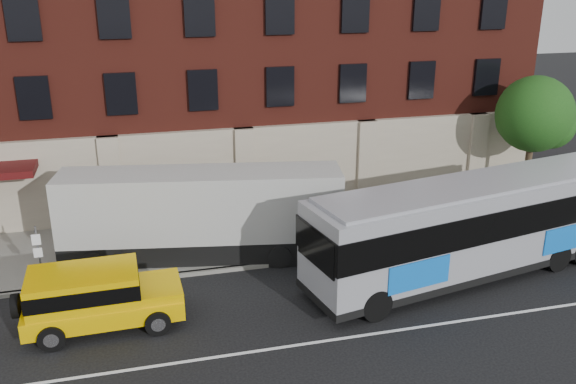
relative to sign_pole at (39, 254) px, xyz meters
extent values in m
plane|color=black|center=(8.50, -6.15, -1.45)|extent=(120.00, 120.00, 0.00)
cube|color=gray|center=(8.50, 2.85, -1.38)|extent=(60.00, 6.00, 0.15)
cube|color=gray|center=(8.50, -0.15, -1.38)|extent=(60.00, 0.25, 0.15)
cube|color=white|center=(8.50, -5.65, -1.45)|extent=(60.00, 0.12, 0.01)
cube|color=#5C1E15|center=(8.50, 10.85, 6.20)|extent=(30.00, 10.00, 15.00)
cube|color=#AFA38B|center=(8.50, 5.70, 0.70)|extent=(30.00, 0.35, 4.00)
cube|color=#AFA38B|center=(2.50, 5.60, 0.70)|extent=(0.90, 0.55, 4.00)
cube|color=#AFA38B|center=(8.50, 5.60, 0.70)|extent=(0.90, 0.55, 4.00)
cube|color=#AFA38B|center=(14.50, 5.60, 0.70)|extent=(0.90, 0.55, 4.00)
cube|color=#AFA38B|center=(20.50, 5.60, 0.70)|extent=(0.90, 0.55, 4.00)
cube|color=black|center=(-0.25, 5.77, 4.50)|extent=(1.30, 0.20, 1.80)
cube|color=black|center=(3.25, 5.77, 4.50)|extent=(1.30, 0.20, 1.80)
cube|color=black|center=(6.75, 5.77, 4.50)|extent=(1.30, 0.20, 1.80)
cube|color=black|center=(10.25, 5.77, 4.50)|extent=(1.30, 0.20, 1.80)
cube|color=black|center=(13.75, 5.77, 4.50)|extent=(1.30, 0.20, 1.80)
cube|color=black|center=(17.25, 5.77, 4.50)|extent=(1.30, 0.20, 1.80)
cube|color=black|center=(20.75, 5.77, 4.50)|extent=(1.30, 0.20, 1.80)
cube|color=black|center=(-0.25, 5.77, 7.70)|extent=(1.30, 0.20, 1.80)
cube|color=black|center=(3.25, 5.77, 7.70)|extent=(1.30, 0.20, 1.80)
cube|color=black|center=(6.75, 5.77, 7.70)|extent=(1.30, 0.20, 1.80)
cube|color=black|center=(10.25, 5.77, 7.70)|extent=(1.30, 0.20, 1.80)
cube|color=black|center=(13.75, 5.77, 7.70)|extent=(1.30, 0.20, 1.80)
cube|color=black|center=(17.25, 5.77, 7.70)|extent=(1.30, 0.20, 1.80)
cube|color=black|center=(20.75, 5.77, 7.70)|extent=(1.30, 0.20, 1.80)
cube|color=black|center=(-2.00, 5.63, 0.30)|extent=(2.60, 0.15, 2.80)
cube|color=black|center=(4.00, 5.63, 0.30)|extent=(2.60, 0.15, 2.80)
cube|color=black|center=(10.00, 5.63, 0.30)|extent=(2.60, 0.15, 2.80)
cube|color=black|center=(16.00, 5.63, 0.30)|extent=(2.60, 0.15, 2.80)
cylinder|color=slate|center=(0.00, 0.05, -0.20)|extent=(0.07, 0.07, 2.50)
cube|color=white|center=(0.00, -0.10, 0.60)|extent=(0.30, 0.03, 0.40)
cube|color=white|center=(0.00, -0.10, 0.10)|extent=(0.30, 0.03, 0.35)
cylinder|color=#3A281D|center=(22.00, 3.35, 0.20)|extent=(0.32, 0.32, 3.00)
sphere|color=#164313|center=(22.00, 3.35, 3.10)|extent=(3.60, 3.60, 3.60)
sphere|color=#164313|center=(22.70, 2.95, 2.60)|extent=(2.20, 2.20, 2.20)
sphere|color=#164313|center=(21.40, 3.75, 2.70)|extent=(2.00, 2.00, 2.00)
cube|color=#94959D|center=(15.68, -2.62, 0.53)|extent=(13.71, 5.37, 3.19)
cube|color=black|center=(15.68, -2.62, -0.95)|extent=(13.78, 5.44, 0.28)
cube|color=#94959D|center=(15.68, -2.62, 2.18)|extent=(12.99, 4.91, 0.13)
cube|color=black|center=(15.68, -2.62, 1.07)|extent=(13.81, 5.48, 1.12)
cube|color=blue|center=(12.45, -4.72, -0.05)|extent=(2.42, 0.53, 1.01)
cube|color=blue|center=(18.69, -0.55, -0.05)|extent=(2.42, 0.53, 1.01)
cylinder|color=black|center=(10.88, -4.86, -0.89)|extent=(1.16, 0.55, 1.12)
cylinder|color=black|center=(10.38, -2.39, -0.89)|extent=(1.16, 0.55, 1.12)
cylinder|color=black|center=(18.99, -3.24, -0.89)|extent=(1.16, 0.55, 1.12)
cylinder|color=black|center=(18.50, -0.76, -0.89)|extent=(1.16, 0.55, 1.12)
cylinder|color=black|center=(19.82, -0.50, -0.89)|extent=(1.16, 0.55, 1.12)
cube|color=#FFC400|center=(2.25, -2.97, -0.78)|extent=(4.99, 2.18, 0.62)
cube|color=#FFC400|center=(1.68, -2.99, 0.04)|extent=(3.44, 2.10, 1.03)
cube|color=black|center=(1.68, -2.99, 0.09)|extent=(3.49, 2.14, 0.51)
cube|color=#FFC400|center=(3.94, -2.93, -0.32)|extent=(1.59, 1.99, 0.31)
cube|color=black|center=(4.73, -2.91, -0.73)|extent=(0.10, 1.65, 0.57)
cylinder|color=black|center=(-0.37, -3.04, -0.32)|extent=(0.25, 0.79, 0.78)
cylinder|color=black|center=(3.87, -3.94, -1.04)|extent=(0.83, 0.31, 0.82)
cylinder|color=silver|center=(3.87, -3.94, -1.04)|extent=(0.46, 0.32, 0.45)
cylinder|color=black|center=(3.81, -1.93, -1.04)|extent=(0.83, 0.31, 0.82)
cylinder|color=silver|center=(3.81, -1.93, -1.04)|extent=(0.46, 0.32, 0.45)
cylinder|color=black|center=(0.68, -4.02, -1.04)|extent=(0.83, 0.31, 0.82)
cylinder|color=silver|center=(0.68, -4.02, -1.04)|extent=(0.46, 0.32, 0.45)
cylinder|color=black|center=(0.63, -2.01, -1.04)|extent=(0.83, 0.31, 0.82)
cylinder|color=silver|center=(0.63, -2.01, -1.04)|extent=(0.46, 0.32, 0.45)
cube|color=black|center=(5.96, 1.25, -0.95)|extent=(11.13, 4.05, 1.00)
cube|color=beige|center=(5.96, 1.25, 0.87)|extent=(11.14, 4.08, 2.64)
cylinder|color=black|center=(1.75, 0.93, -1.00)|extent=(0.94, 0.41, 0.91)
cylinder|color=black|center=(2.11, 2.99, -1.00)|extent=(0.94, 0.41, 0.91)
cylinder|color=black|center=(2.82, 0.74, -1.00)|extent=(0.94, 0.41, 0.91)
cylinder|color=black|center=(3.18, 2.80, -1.00)|extent=(0.94, 0.41, 0.91)
cylinder|color=black|center=(8.73, -0.30, -1.00)|extent=(0.94, 0.41, 0.91)
cylinder|color=black|center=(9.10, 1.76, -1.00)|extent=(0.94, 0.41, 0.91)
cylinder|color=black|center=(9.81, -0.49, -1.00)|extent=(0.94, 0.41, 0.91)
cylinder|color=black|center=(10.17, 1.57, -1.00)|extent=(0.94, 0.41, 0.91)
camera|label=1|loc=(3.63, -21.45, 9.52)|focal=38.58mm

